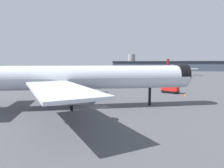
% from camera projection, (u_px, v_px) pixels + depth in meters
% --- Properties ---
extents(ground, '(900.00, 900.00, 0.00)m').
position_uv_depth(ground, '(99.00, 107.00, 44.62)').
color(ground, '#4C4F54').
extents(airliner_near_gate, '(52.92, 47.19, 14.96)m').
position_uv_depth(airliner_near_gate, '(81.00, 78.00, 43.67)').
color(airliner_near_gate, silver).
rests_on(airliner_near_gate, ground).
extents(airliner_far_taxiway, '(36.11, 40.49, 12.70)m').
position_uv_depth(airliner_far_taxiway, '(174.00, 68.00, 165.17)').
color(airliner_far_taxiway, silver).
rests_on(airliner_far_taxiway, ground).
extents(terminal_building, '(164.88, 45.08, 20.90)m').
position_uv_depth(terminal_building, '(176.00, 66.00, 252.04)').
color(terminal_building, '#3D4756').
rests_on(terminal_building, ground).
extents(service_truck_front, '(5.91, 4.75, 3.00)m').
position_uv_depth(service_truck_front, '(170.00, 88.00, 65.13)').
color(service_truck_front, black).
rests_on(service_truck_front, ground).
extents(traffic_cone_near_nose, '(0.60, 0.60, 0.75)m').
position_uv_depth(traffic_cone_near_nose, '(185.00, 95.00, 59.56)').
color(traffic_cone_near_nose, '#F2600C').
rests_on(traffic_cone_near_nose, ground).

